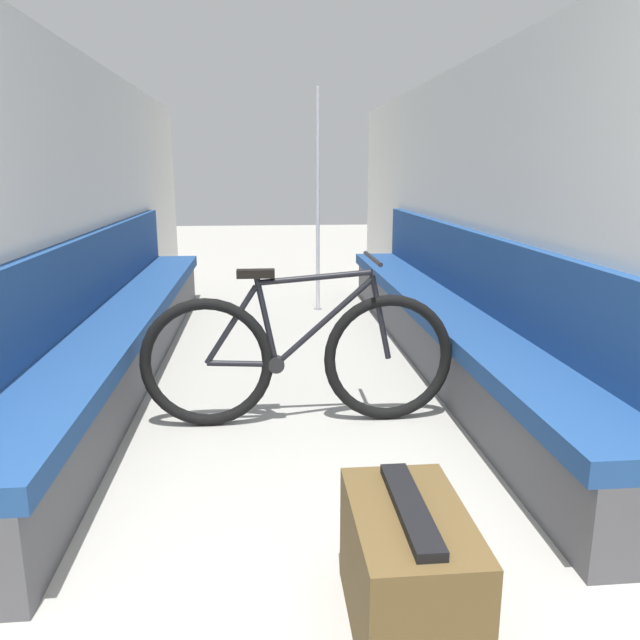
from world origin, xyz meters
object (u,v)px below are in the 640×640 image
object	(u,v)px
bench_seat_row_left	(122,328)
bench_seat_row_right	(444,320)
grab_pole_near	(318,205)
luggage_bag	(408,571)
bicycle	(299,357)

from	to	relation	value
bench_seat_row_left	bench_seat_row_right	distance (m)	2.30
grab_pole_near	luggage_bag	xyz separation A→B (m)	(-0.13, -4.53, -0.84)
bench_seat_row_left	grab_pole_near	bearing A→B (deg)	50.06
bench_seat_row_right	bicycle	distance (m)	1.54
luggage_bag	bicycle	bearing A→B (deg)	97.92
bench_seat_row_right	bicycle	xyz separation A→B (m)	(-1.13, -1.04, 0.07)
bicycle	grab_pole_near	world-z (taller)	grab_pole_near
bicycle	grab_pole_near	xyz separation A→B (m)	(0.36, 2.87, 0.66)
luggage_bag	bench_seat_row_left	bearing A→B (deg)	117.44
bicycle	bench_seat_row_left	bearing A→B (deg)	151.53
bicycle	luggage_bag	distance (m)	1.68
grab_pole_near	luggage_bag	bearing A→B (deg)	-91.70
bench_seat_row_left	bench_seat_row_right	size ratio (longest dim) A/B	1.00
grab_pole_near	bench_seat_row_left	bearing A→B (deg)	-129.94
grab_pole_near	bench_seat_row_right	bearing A→B (deg)	-67.43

